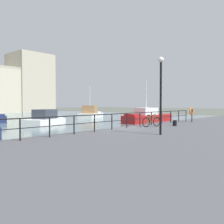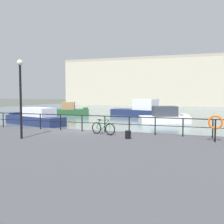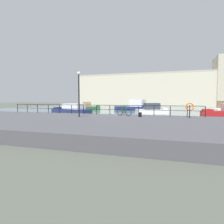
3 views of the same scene
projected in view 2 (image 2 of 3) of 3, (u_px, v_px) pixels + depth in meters
The scene contains 13 objects.
ground_plane at pixel (84, 142), 19.11m from camera, with size 240.00×240.00×0.00m, color #4C5147.
water_basin at pixel (162, 113), 47.39m from camera, with size 80.00×60.00×0.01m, color slate.
quay_promenade at pixel (24, 156), 13.00m from camera, with size 56.00×13.00×0.86m, color #47474C.
harbor_building at pixel (204, 80), 71.89m from camera, with size 64.57×11.14×18.05m.
moored_cabin_cruiser at pixel (69, 110), 43.35m from camera, with size 6.69×4.99×1.97m.
moored_white_yacht at pixel (35, 118), 29.28m from camera, with size 8.07×4.54×1.85m.
moored_red_daysailer at pixel (165, 117), 31.45m from camera, with size 6.11×4.57×1.89m.
moored_green_narrowboat at pixel (141, 110), 40.94m from camera, with size 8.57×5.05×2.51m.
quay_railing at pixel (61, 119), 18.79m from camera, with size 22.84×0.07×1.08m.
parked_bicycle at pixel (103, 128), 16.78m from camera, with size 1.72×0.55×0.98m.
mooring_bollard at pixel (128, 135), 15.25m from camera, with size 0.32×0.32×0.44m, color black.
life_ring_stand at pixel (215, 123), 14.22m from camera, with size 0.75×0.16×1.40m.
quay_lamp_post at pixel (20, 88), 15.13m from camera, with size 0.32×0.32×4.35m.
Camera 2 is at (8.34, -17.10, 3.37)m, focal length 44.29 mm.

